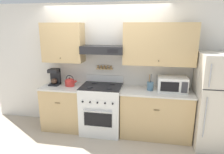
% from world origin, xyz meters
% --- Properties ---
extents(ground_plane, '(16.00, 16.00, 0.00)m').
position_xyz_m(ground_plane, '(0.00, 0.00, 0.00)').
color(ground_plane, '#B2A38E').
extents(wall_back, '(5.20, 0.46, 2.55)m').
position_xyz_m(wall_back, '(0.11, 0.58, 1.45)').
color(wall_back, silver).
rests_on(wall_back, ground_plane).
extents(counter_left, '(0.84, 0.62, 0.91)m').
position_xyz_m(counter_left, '(-0.81, 0.32, 0.46)').
color(counter_left, tan).
rests_on(counter_left, ground_plane).
extents(counter_right, '(1.33, 0.62, 0.91)m').
position_xyz_m(counter_right, '(1.06, 0.32, 0.46)').
color(counter_right, tan).
rests_on(counter_right, ground_plane).
extents(stove_range, '(0.78, 0.68, 1.11)m').
position_xyz_m(stove_range, '(-0.00, 0.28, 0.49)').
color(stove_range, white).
rests_on(stove_range, ground_plane).
extents(refrigerator, '(0.69, 0.78, 1.67)m').
position_xyz_m(refrigerator, '(2.08, 0.22, 0.83)').
color(refrigerator, beige).
rests_on(refrigerator, ground_plane).
extents(tea_kettle, '(0.25, 0.19, 0.22)m').
position_xyz_m(tea_kettle, '(-0.67, 0.35, 1.00)').
color(tea_kettle, red).
rests_on(tea_kettle, counter_left).
extents(coffee_maker, '(0.20, 0.21, 0.34)m').
position_xyz_m(coffee_maker, '(-1.01, 0.37, 1.08)').
color(coffee_maker, black).
rests_on(coffee_maker, counter_left).
extents(microwave, '(0.53, 0.38, 0.28)m').
position_xyz_m(microwave, '(1.34, 0.37, 1.05)').
color(microwave, white).
rests_on(microwave, counter_right).
extents(utensil_crock, '(0.12, 0.12, 0.31)m').
position_xyz_m(utensil_crock, '(0.94, 0.35, 1.00)').
color(utensil_crock, slate).
rests_on(utensil_crock, counter_right).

